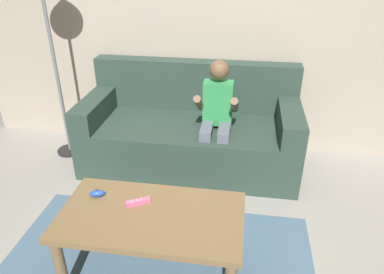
# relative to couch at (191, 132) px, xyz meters

# --- Properties ---
(wall_back) EXTENTS (4.50, 0.05, 2.50)m
(wall_back) POSITION_rel_couch_xyz_m (0.14, 0.39, 0.95)
(wall_back) COLOR #B2A38E
(wall_back) RESTS_ON ground
(couch) EXTENTS (1.81, 0.80, 0.85)m
(couch) POSITION_rel_couch_xyz_m (0.00, 0.00, 0.00)
(couch) COLOR #2D4238
(couch) RESTS_ON ground
(person_seated_on_couch) EXTENTS (0.33, 0.40, 0.97)m
(person_seated_on_couch) POSITION_rel_couch_xyz_m (0.23, -0.18, 0.26)
(person_seated_on_couch) COLOR slate
(person_seated_on_couch) RESTS_ON ground
(coffee_table) EXTENTS (1.01, 0.55, 0.44)m
(coffee_table) POSITION_rel_couch_xyz_m (-0.02, -1.29, 0.08)
(coffee_table) COLOR brown
(coffee_table) RESTS_ON ground
(area_rug) EXTENTS (1.90, 1.23, 0.01)m
(area_rug) POSITION_rel_couch_xyz_m (-0.02, -1.29, -0.29)
(area_rug) COLOR slate
(area_rug) RESTS_ON ground
(game_remote_pink_near_edge) EXTENTS (0.14, 0.10, 0.03)m
(game_remote_pink_near_edge) POSITION_rel_couch_xyz_m (-0.11, -1.21, 0.16)
(game_remote_pink_near_edge) COLOR pink
(game_remote_pink_near_edge) RESTS_ON coffee_table
(nunchuk_blue) EXTENTS (0.10, 0.07, 0.05)m
(nunchuk_blue) POSITION_rel_couch_xyz_m (-0.37, -1.18, 0.16)
(nunchuk_blue) COLOR blue
(nunchuk_blue) RESTS_ON coffee_table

